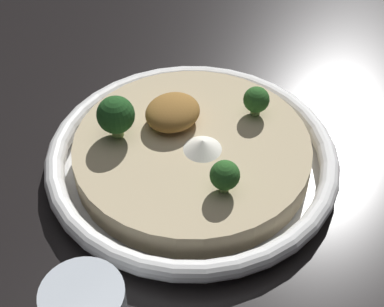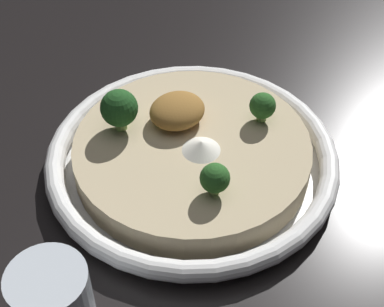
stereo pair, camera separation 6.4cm
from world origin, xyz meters
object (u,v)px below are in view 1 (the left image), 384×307
risotto_bowl (192,156)px  broccoli_front_right (116,115)px  broccoli_back (225,176)px  broccoli_left (256,100)px

risotto_bowl → broccoli_front_right: broccoli_front_right is taller
risotto_bowl → broccoli_back: (0.03, 0.07, 0.04)m
risotto_bowl → broccoli_back: size_ratio=8.95×
broccoli_front_right → broccoli_left: 0.16m
risotto_bowl → broccoli_front_right: 0.09m
risotto_bowl → broccoli_back: bearing=65.6°
broccoli_front_right → broccoli_left: broccoli_front_right is taller
broccoli_left → broccoli_back: (0.11, 0.04, 0.00)m
broccoli_left → broccoli_back: bearing=21.4°
risotto_bowl → broccoli_front_right: bearing=-58.8°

